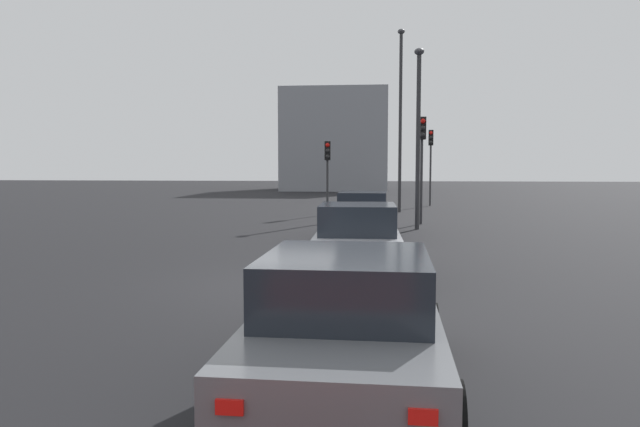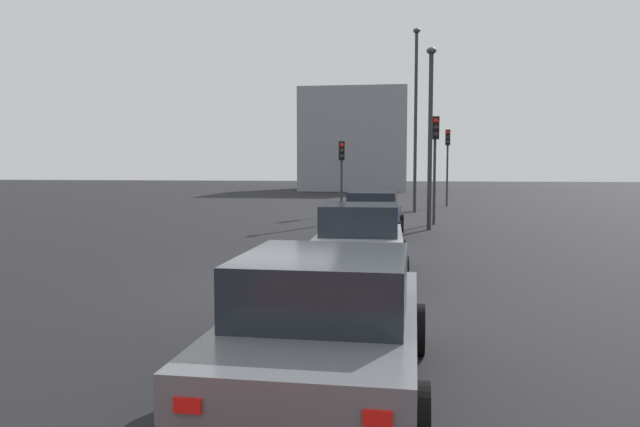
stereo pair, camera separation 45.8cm
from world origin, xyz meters
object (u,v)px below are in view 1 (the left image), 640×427
object	(u,v)px
traffic_light_far_left	(431,152)
street_lamp_far	(418,122)
car_grey_left_third	(348,324)
traffic_light_near_right	(422,148)
car_silver_left_second	(358,241)
street_lamp_kerbside	(400,108)
car_navy_left_lead	(363,215)
traffic_light_near_left	(327,162)

from	to	relation	value
traffic_light_far_left	street_lamp_far	bearing A→B (deg)	-3.38
car_grey_left_third	traffic_light_near_right	bearing A→B (deg)	-5.20
car_silver_left_second	street_lamp_kerbside	world-z (taller)	street_lamp_kerbside
car_silver_left_second	traffic_light_far_left	world-z (taller)	traffic_light_far_left
car_navy_left_lead	car_grey_left_third	distance (m)	13.78
car_silver_left_second	traffic_light_near_left	size ratio (longest dim) A/B	1.16
car_navy_left_lead	traffic_light_near_right	distance (m)	5.40
car_grey_left_third	traffic_light_near_right	world-z (taller)	traffic_light_near_right
car_navy_left_lead	street_lamp_kerbside	size ratio (longest dim) A/B	0.47
traffic_light_near_right	traffic_light_near_left	bearing A→B (deg)	-140.80
car_silver_left_second	car_grey_left_third	bearing A→B (deg)	179.94
car_silver_left_second	traffic_light_near_right	distance (m)	11.92
car_navy_left_lead	traffic_light_near_right	xyz separation A→B (m)	(4.30, -2.24, 2.37)
car_navy_left_lead	car_silver_left_second	bearing A→B (deg)	-178.04
street_lamp_kerbside	street_lamp_far	distance (m)	8.34
car_navy_left_lead	traffic_light_far_left	world-z (taller)	traffic_light_far_left
street_lamp_kerbside	street_lamp_far	bearing A→B (deg)	-177.54
car_silver_left_second	street_lamp_far	world-z (taller)	street_lamp_far
street_lamp_kerbside	car_grey_left_third	bearing A→B (deg)	176.66
car_navy_left_lead	street_lamp_far	bearing A→B (deg)	-38.29
traffic_light_near_left	traffic_light_far_left	xyz separation A→B (m)	(7.02, -5.48, 0.64)
car_grey_left_third	street_lamp_kerbside	size ratio (longest dim) A/B	0.49
car_grey_left_third	traffic_light_far_left	distance (m)	29.54
traffic_light_far_left	traffic_light_near_right	bearing A→B (deg)	-3.12
street_lamp_kerbside	street_lamp_far	size ratio (longest dim) A/B	1.38
car_grey_left_third	street_lamp_kerbside	xyz separation A→B (m)	(24.35, -1.42, 4.54)
traffic_light_near_left	car_grey_left_third	bearing A→B (deg)	-1.78
street_lamp_far	car_navy_left_lead	bearing A→B (deg)	140.24
car_silver_left_second	car_grey_left_third	world-z (taller)	car_silver_left_second
car_silver_left_second	car_navy_left_lead	bearing A→B (deg)	-0.58
traffic_light_near_left	traffic_light_near_right	distance (m)	5.90
traffic_light_near_left	street_lamp_far	bearing A→B (deg)	25.23
traffic_light_near_right	street_lamp_kerbside	distance (m)	6.67
car_silver_left_second	traffic_light_near_left	bearing A→B (deg)	6.13
car_navy_left_lead	traffic_light_near_left	size ratio (longest dim) A/B	1.22
car_silver_left_second	traffic_light_near_right	bearing A→B (deg)	-11.84
car_silver_left_second	street_lamp_kerbside	bearing A→B (deg)	-6.02
car_grey_left_third	traffic_light_far_left	size ratio (longest dim) A/B	1.00
car_navy_left_lead	street_lamp_far	distance (m)	4.44
traffic_light_near_right	car_navy_left_lead	bearing A→B (deg)	-33.45
car_navy_left_lead	traffic_light_far_left	xyz separation A→B (m)	(15.46, -3.57, 2.46)
car_silver_left_second	street_lamp_far	xyz separation A→B (m)	(9.53, -1.89, 3.21)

